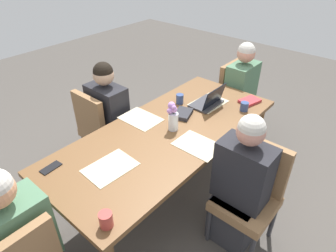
{
  "coord_description": "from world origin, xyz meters",
  "views": [
    {
      "loc": [
        -1.59,
        -1.36,
        2.19
      ],
      "look_at": [
        0.0,
        0.0,
        0.81
      ],
      "focal_mm": 31.6,
      "sensor_mm": 36.0,
      "label": 1
    }
  ],
  "objects_px": {
    "chair_near_left_near": "(251,190)",
    "coffee_mug_near_right": "(106,220)",
    "dining_table": "(168,138)",
    "phone_black": "(51,168)",
    "laptop_head_right_left_mid": "(209,102)",
    "book_red_cover": "(250,101)",
    "chair_far_right_near": "(101,127)",
    "person_far_right_near": "(110,124)",
    "coffee_mug_centre_left": "(180,99)",
    "coffee_mug_near_left": "(244,106)",
    "chair_head_right_left_mid": "(236,96)",
    "person_head_right_left_mid": "(240,97)",
    "person_near_left_near": "(240,190)",
    "flower_vase": "(173,116)",
    "book_blue_cover": "(183,114)"
  },
  "relations": [
    {
      "from": "person_near_left_near",
      "to": "person_far_right_near",
      "type": "distance_m",
      "value": 1.49
    },
    {
      "from": "chair_near_left_near",
      "to": "coffee_mug_centre_left",
      "type": "distance_m",
      "value": 1.12
    },
    {
      "from": "chair_far_right_near",
      "to": "book_blue_cover",
      "type": "xyz_separation_m",
      "value": [
        0.39,
        -0.77,
        0.28
      ]
    },
    {
      "from": "chair_near_left_near",
      "to": "laptop_head_right_left_mid",
      "type": "distance_m",
      "value": 0.97
    },
    {
      "from": "person_far_right_near",
      "to": "coffee_mug_near_right",
      "type": "xyz_separation_m",
      "value": [
        -0.94,
        -1.13,
        0.28
      ]
    },
    {
      "from": "book_red_cover",
      "to": "chair_head_right_left_mid",
      "type": "bearing_deg",
      "value": 52.44
    },
    {
      "from": "dining_table",
      "to": "chair_far_right_near",
      "type": "xyz_separation_m",
      "value": [
        -0.11,
        0.83,
        -0.18
      ]
    },
    {
      "from": "coffee_mug_near_left",
      "to": "coffee_mug_near_right",
      "type": "bearing_deg",
      "value": -178.63
    },
    {
      "from": "chair_near_left_near",
      "to": "chair_far_right_near",
      "type": "relative_size",
      "value": 1.0
    },
    {
      "from": "chair_head_right_left_mid",
      "to": "person_far_right_near",
      "type": "relative_size",
      "value": 0.75
    },
    {
      "from": "chair_head_right_left_mid",
      "to": "coffee_mug_near_right",
      "type": "distance_m",
      "value": 2.46
    },
    {
      "from": "laptop_head_right_left_mid",
      "to": "book_red_cover",
      "type": "distance_m",
      "value": 0.43
    },
    {
      "from": "person_near_left_near",
      "to": "coffee_mug_near_right",
      "type": "xyz_separation_m",
      "value": [
        -0.98,
        0.36,
        0.28
      ]
    },
    {
      "from": "flower_vase",
      "to": "book_red_cover",
      "type": "distance_m",
      "value": 0.92
    },
    {
      "from": "dining_table",
      "to": "chair_near_left_near",
      "type": "distance_m",
      "value": 0.81
    },
    {
      "from": "dining_table",
      "to": "chair_head_right_left_mid",
      "type": "distance_m",
      "value": 1.43
    },
    {
      "from": "chair_far_right_near",
      "to": "coffee_mug_near_left",
      "type": "distance_m",
      "value": 1.46
    },
    {
      "from": "chair_head_right_left_mid",
      "to": "coffee_mug_near_right",
      "type": "bearing_deg",
      "value": -168.87
    },
    {
      "from": "person_head_right_left_mid",
      "to": "coffee_mug_centre_left",
      "type": "xyz_separation_m",
      "value": [
        -0.91,
        0.2,
        0.28
      ]
    },
    {
      "from": "chair_far_right_near",
      "to": "laptop_head_right_left_mid",
      "type": "distance_m",
      "value": 1.14
    },
    {
      "from": "coffee_mug_centre_left",
      "to": "dining_table",
      "type": "bearing_deg",
      "value": -152.76
    },
    {
      "from": "chair_near_left_near",
      "to": "coffee_mug_near_right",
      "type": "relative_size",
      "value": 9.07
    },
    {
      "from": "dining_table",
      "to": "book_red_cover",
      "type": "height_order",
      "value": "book_red_cover"
    },
    {
      "from": "flower_vase",
      "to": "coffee_mug_near_right",
      "type": "xyz_separation_m",
      "value": [
        -1.02,
        -0.35,
        -0.08
      ]
    },
    {
      "from": "chair_near_left_near",
      "to": "person_head_right_left_mid",
      "type": "xyz_separation_m",
      "value": [
        1.27,
        0.82,
        0.03
      ]
    },
    {
      "from": "laptop_head_right_left_mid",
      "to": "book_red_cover",
      "type": "relative_size",
      "value": 1.6
    },
    {
      "from": "person_far_right_near",
      "to": "phone_black",
      "type": "bearing_deg",
      "value": -153.78
    },
    {
      "from": "chair_near_left_near",
      "to": "person_head_right_left_mid",
      "type": "bearing_deg",
      "value": 32.7
    },
    {
      "from": "dining_table",
      "to": "chair_far_right_near",
      "type": "height_order",
      "value": "chair_far_right_near"
    },
    {
      "from": "dining_table",
      "to": "chair_far_right_near",
      "type": "relative_size",
      "value": 2.44
    },
    {
      "from": "dining_table",
      "to": "person_head_right_left_mid",
      "type": "distance_m",
      "value": 1.37
    },
    {
      "from": "chair_near_left_near",
      "to": "person_near_left_near",
      "type": "height_order",
      "value": "person_near_left_near"
    },
    {
      "from": "person_near_left_near",
      "to": "phone_black",
      "type": "height_order",
      "value": "person_near_left_near"
    },
    {
      "from": "chair_head_right_left_mid",
      "to": "coffee_mug_near_left",
      "type": "bearing_deg",
      "value": -147.65
    },
    {
      "from": "chair_far_right_near",
      "to": "chair_head_right_left_mid",
      "type": "bearing_deg",
      "value": -25.34
    },
    {
      "from": "person_head_right_left_mid",
      "to": "person_far_right_near",
      "type": "relative_size",
      "value": 1.0
    },
    {
      "from": "book_red_cover",
      "to": "chair_far_right_near",
      "type": "bearing_deg",
      "value": 146.54
    },
    {
      "from": "coffee_mug_near_right",
      "to": "book_red_cover",
      "type": "relative_size",
      "value": 0.5
    },
    {
      "from": "person_far_right_near",
      "to": "laptop_head_right_left_mid",
      "type": "height_order",
      "value": "person_far_right_near"
    },
    {
      "from": "person_head_right_left_mid",
      "to": "phone_black",
      "type": "relative_size",
      "value": 7.97
    },
    {
      "from": "chair_far_right_near",
      "to": "coffee_mug_near_left",
      "type": "relative_size",
      "value": 10.5
    },
    {
      "from": "person_far_right_near",
      "to": "coffee_mug_near_left",
      "type": "distance_m",
      "value": 1.37
    },
    {
      "from": "chair_near_left_near",
      "to": "person_near_left_near",
      "type": "relative_size",
      "value": 0.75
    },
    {
      "from": "laptop_head_right_left_mid",
      "to": "book_blue_cover",
      "type": "relative_size",
      "value": 1.6
    },
    {
      "from": "coffee_mug_near_right",
      "to": "phone_black",
      "type": "relative_size",
      "value": 0.66
    },
    {
      "from": "dining_table",
      "to": "phone_black",
      "type": "height_order",
      "value": "phone_black"
    },
    {
      "from": "coffee_mug_near_left",
      "to": "person_near_left_near",
      "type": "bearing_deg",
      "value": -151.12
    },
    {
      "from": "chair_head_right_left_mid",
      "to": "flower_vase",
      "type": "distance_m",
      "value": 1.43
    },
    {
      "from": "person_head_right_left_mid",
      "to": "chair_far_right_near",
      "type": "height_order",
      "value": "person_head_right_left_mid"
    },
    {
      "from": "person_far_right_near",
      "to": "coffee_mug_centre_left",
      "type": "relative_size",
      "value": 12.37
    }
  ]
}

